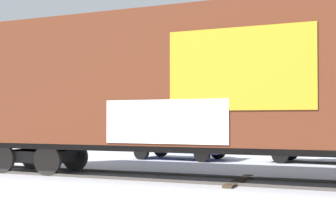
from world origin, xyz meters
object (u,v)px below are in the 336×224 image
object	(u,v)px
flagpole	(181,58)
parked_car_blue	(180,139)
freight_car	(205,82)
parked_car_black	(320,141)

from	to	relation	value
flagpole	parked_car_blue	distance (m)	7.38
freight_car	flagpole	bearing A→B (deg)	110.05
freight_car	parked_car_blue	size ratio (longest dim) A/B	3.76
flagpole	parked_car_black	world-z (taller)	flagpole
freight_car	parked_car_blue	bearing A→B (deg)	113.03
freight_car	parked_car_blue	distance (m)	7.18
freight_car	parked_car_black	world-z (taller)	freight_car
flagpole	parked_car_black	size ratio (longest dim) A/B	1.79
freight_car	parked_car_black	size ratio (longest dim) A/B	3.68
parked_car_blue	parked_car_black	xyz separation A→B (m)	(5.64, 0.09, -0.01)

